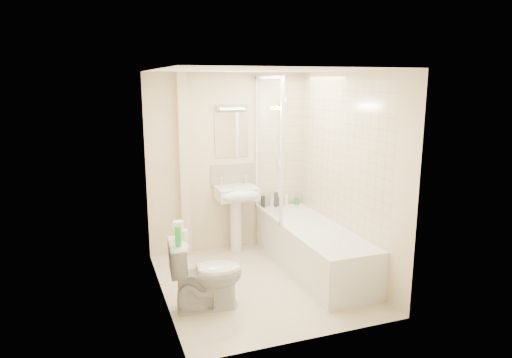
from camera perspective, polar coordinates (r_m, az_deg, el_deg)
name	(u,v)px	position (r m, az deg, el deg)	size (l,w,h in m)	color
floor	(260,283)	(5.41, 0.55, -12.84)	(2.50, 2.50, 0.00)	beige
wall_back	(228,163)	(6.19, -3.46, 2.02)	(2.20, 0.02, 2.40)	beige
wall_left	(160,190)	(4.76, -11.93, -1.32)	(0.02, 2.50, 2.40)	beige
wall_right	(348,175)	(5.50, 11.39, 0.50)	(0.02, 2.50, 2.40)	beige
ceiling	(261,70)	(4.90, 0.61, 13.47)	(2.20, 2.50, 0.02)	white
tile_back	(280,144)	(6.39, 3.03, 4.39)	(0.70, 0.01, 1.75)	beige
tile_right	(340,154)	(5.59, 10.50, 3.08)	(0.01, 2.10, 1.75)	beige
pipe_boxing	(184,167)	(5.99, -9.00, 1.55)	(0.12, 0.12, 2.40)	beige
splashback	(232,175)	(6.22, -3.02, 0.49)	(0.60, 0.01, 0.30)	beige
mirror	(232,135)	(6.13, -3.07, 5.53)	(0.46, 0.01, 0.60)	white
strip_light	(232,107)	(6.08, -3.04, 8.97)	(0.42, 0.07, 0.07)	silver
bathtub	(313,247)	(5.72, 7.10, -8.38)	(0.70, 2.10, 0.55)	white
shower_screen	(268,148)	(5.85, 1.54, 3.93)	(0.04, 0.92, 1.80)	white
shower_fixture	(281,136)	(6.33, 3.18, 5.42)	(0.10, 0.16, 0.99)	white
pedestal_sink	(237,201)	(6.08, -2.36, -2.71)	(0.54, 0.49, 1.03)	white
bottle_black_a	(263,202)	(6.37, 0.90, -2.88)	(0.06, 0.06, 0.17)	black
bottle_white_a	(272,202)	(6.42, 2.00, -2.88)	(0.05, 0.05, 0.14)	silver
bottle_black_b	(276,199)	(6.44, 2.51, -2.56)	(0.06, 0.06, 0.20)	black
bottle_blue	(279,202)	(6.47, 2.93, -2.84)	(0.04, 0.04, 0.13)	navy
bottle_cream	(286,200)	(6.50, 3.79, -2.66)	(0.06, 0.06, 0.15)	#FAEDC1
bottle_green	(297,201)	(6.58, 5.12, -2.75)	(0.07, 0.07, 0.10)	green
toilet	(206,273)	(4.76, -6.23, -11.65)	(0.77, 0.48, 0.75)	white
toilet_roll_lower	(183,235)	(4.62, -9.13, -6.87)	(0.10, 0.10, 0.09)	white
toilet_roll_upper	(178,226)	(4.59, -9.71, -5.80)	(0.11, 0.11, 0.09)	white
green_bottle	(178,236)	(4.42, -9.72, -7.06)	(0.06, 0.06, 0.20)	green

